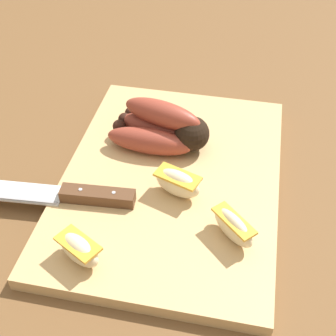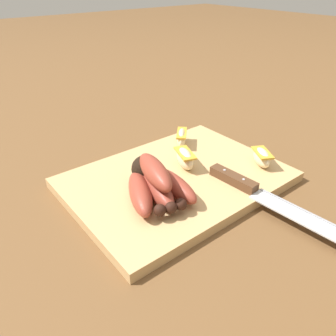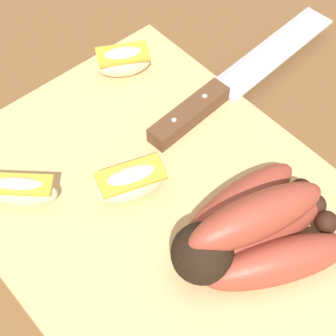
{
  "view_description": "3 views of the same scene",
  "coord_description": "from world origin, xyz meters",
  "px_view_note": "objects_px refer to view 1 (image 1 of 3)",
  "views": [
    {
      "loc": [
        -0.48,
        -0.1,
        0.48
      ],
      "look_at": [
        -0.03,
        -0.01,
        0.05
      ],
      "focal_mm": 49.46,
      "sensor_mm": 36.0,
      "label": 1
    },
    {
      "loc": [
        0.35,
        0.41,
        0.37
      ],
      "look_at": [
        0.02,
        0.0,
        0.05
      ],
      "focal_mm": 35.2,
      "sensor_mm": 36.0,
      "label": 2
    },
    {
      "loc": [
        0.18,
        -0.18,
        0.45
      ],
      "look_at": [
        -0.04,
        0.02,
        0.04
      ],
      "focal_mm": 58.23,
      "sensor_mm": 36.0,
      "label": 3
    }
  ],
  "objects_px": {
    "apple_wedge_far": "(233,227)",
    "banana_bunch": "(163,127)",
    "apple_wedge_near": "(79,249)",
    "apple_wedge_middle": "(178,183)",
    "chefs_knife": "(63,194)"
  },
  "relations": [
    {
      "from": "banana_bunch",
      "to": "apple_wedge_far",
      "type": "relative_size",
      "value": 2.43
    },
    {
      "from": "chefs_knife",
      "to": "apple_wedge_near",
      "type": "xyz_separation_m",
      "value": [
        -0.09,
        -0.06,
        0.01
      ]
    },
    {
      "from": "banana_bunch",
      "to": "apple_wedge_near",
      "type": "relative_size",
      "value": 2.32
    },
    {
      "from": "apple_wedge_near",
      "to": "apple_wedge_middle",
      "type": "relative_size",
      "value": 0.92
    },
    {
      "from": "apple_wedge_middle",
      "to": "apple_wedge_far",
      "type": "distance_m",
      "value": 0.1
    },
    {
      "from": "chefs_knife",
      "to": "apple_wedge_middle",
      "type": "relative_size",
      "value": 3.98
    },
    {
      "from": "apple_wedge_middle",
      "to": "apple_wedge_far",
      "type": "height_order",
      "value": "apple_wedge_middle"
    },
    {
      "from": "apple_wedge_near",
      "to": "apple_wedge_far",
      "type": "xyz_separation_m",
      "value": [
        0.07,
        -0.17,
        0.0
      ]
    },
    {
      "from": "banana_bunch",
      "to": "chefs_knife",
      "type": "xyz_separation_m",
      "value": [
        -0.14,
        0.11,
        -0.02
      ]
    },
    {
      "from": "apple_wedge_near",
      "to": "apple_wedge_far",
      "type": "bearing_deg",
      "value": -68.25
    },
    {
      "from": "apple_wedge_middle",
      "to": "apple_wedge_far",
      "type": "relative_size",
      "value": 1.13
    },
    {
      "from": "chefs_knife",
      "to": "banana_bunch",
      "type": "bearing_deg",
      "value": -36.83
    },
    {
      "from": "apple_wedge_near",
      "to": "apple_wedge_middle",
      "type": "height_order",
      "value": "apple_wedge_middle"
    },
    {
      "from": "apple_wedge_far",
      "to": "banana_bunch",
      "type": "bearing_deg",
      "value": 36.13
    },
    {
      "from": "chefs_knife",
      "to": "apple_wedge_far",
      "type": "bearing_deg",
      "value": -95.58
    }
  ]
}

